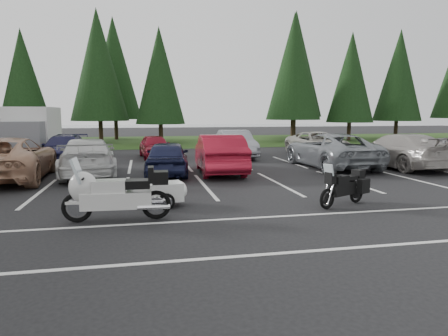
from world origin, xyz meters
TOP-DOWN VIEW (x-y plane):
  - ground at (0.00, 0.00)m, footprint 120.00×120.00m
  - grass_strip at (0.00, 24.00)m, footprint 80.00×16.00m
  - lake_water at (4.00, 55.00)m, footprint 70.00×50.00m
  - box_truck at (-8.00, 12.50)m, footprint 2.40×5.60m
  - stall_markings at (0.00, 2.00)m, footprint 32.00×16.00m
  - conifer_3 at (-10.50, 21.40)m, footprint 3.87×3.87m
  - conifer_4 at (-5.00, 22.90)m, footprint 4.80×4.80m
  - conifer_5 at (0.00, 21.60)m, footprint 4.14×4.14m
  - conifer_6 at (12.00, 22.10)m, footprint 4.93×4.93m
  - conifer_7 at (17.50, 21.80)m, footprint 4.27×4.27m
  - conifer_8 at (23.00, 22.60)m, footprint 4.53×4.53m
  - conifer_back_b at (-4.00, 27.50)m, footprint 4.97×4.97m
  - conifer_back_c at (14.00, 26.80)m, footprint 5.50×5.50m
  - car_near_2 at (-6.56, 3.76)m, footprint 3.03×6.04m
  - car_near_3 at (-3.80, 4.26)m, footprint 2.70×5.50m
  - car_near_4 at (-0.61, 3.83)m, footprint 2.11×4.37m
  - car_near_5 at (1.62, 4.05)m, footprint 1.99×5.07m
  - car_near_6 at (7.06, 4.62)m, footprint 2.78×5.85m
  - car_near_7 at (10.13, 3.88)m, footprint 2.67×5.69m
  - car_near_8 at (12.73, 3.86)m, footprint 1.79×4.39m
  - car_far_1 at (-5.63, 9.55)m, footprint 2.16×4.89m
  - car_far_2 at (-0.89, 10.44)m, footprint 1.93×4.02m
  - car_far_3 at (3.69, 9.80)m, footprint 1.69×4.74m
  - car_far_4 at (8.88, 9.97)m, footprint 2.69×5.26m
  - touring_motorcycle at (-2.24, -3.09)m, footprint 2.83×0.98m
  - cargo_trailer at (-1.08, -1.79)m, footprint 1.54×0.98m
  - adventure_motorcycle at (3.74, -2.75)m, footprint 2.14×1.49m

SIDE VIEW (x-z plane):
  - ground at x=0.00m, z-range 0.00..0.00m
  - lake_water at x=4.00m, z-range -0.01..0.01m
  - stall_markings at x=0.00m, z-range 0.00..0.01m
  - grass_strip at x=0.00m, z-range 0.00..0.01m
  - cargo_trailer at x=-1.08m, z-range 0.00..0.67m
  - adventure_motorcycle at x=3.74m, z-range 0.00..1.23m
  - car_far_2 at x=-0.89m, z-range 0.00..1.33m
  - car_far_1 at x=-5.63m, z-range 0.00..1.40m
  - car_far_4 at x=8.88m, z-range 0.00..1.42m
  - car_near_4 at x=-0.61m, z-range 0.00..1.44m
  - car_near_8 at x=12.73m, z-range 0.00..1.49m
  - car_near_3 at x=-3.80m, z-range 0.00..1.54m
  - touring_motorcycle at x=-2.24m, z-range 0.00..1.55m
  - car_far_3 at x=3.69m, z-range 0.00..1.56m
  - car_near_7 at x=10.13m, z-range 0.00..1.61m
  - car_near_6 at x=7.06m, z-range 0.00..1.61m
  - car_near_2 at x=-6.56m, z-range 0.00..1.64m
  - car_near_5 at x=1.62m, z-range 0.00..1.64m
  - box_truck at x=-8.00m, z-range 0.00..2.90m
  - conifer_3 at x=-10.50m, z-range 0.76..9.78m
  - conifer_5 at x=0.00m, z-range 0.81..10.45m
  - conifer_7 at x=17.50m, z-range 0.84..10.78m
  - conifer_8 at x=23.00m, z-range 0.89..11.45m
  - conifer_4 at x=-5.00m, z-range 0.95..12.12m
  - conifer_6 at x=12.00m, z-range 0.97..12.45m
  - conifer_back_b at x=-4.00m, z-range 0.98..12.56m
  - conifer_back_c at x=14.00m, z-range 1.09..13.90m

